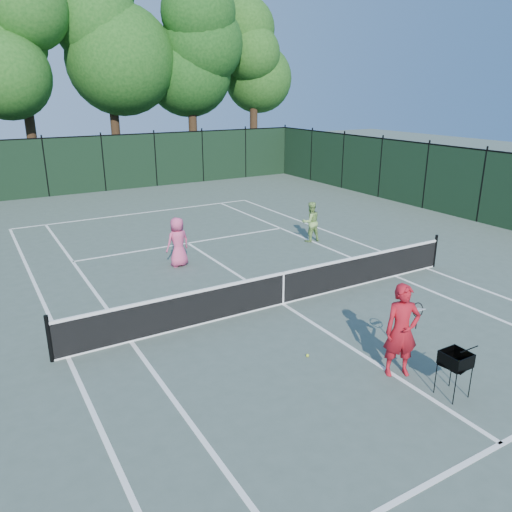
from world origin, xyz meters
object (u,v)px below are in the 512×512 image
coach (402,331)px  ball_hopper (456,359)px  player_pink (178,242)px  player_green (311,222)px  loose_ball_midcourt (307,355)px

coach → ball_hopper: (0.31, -1.05, -0.20)m
coach → ball_hopper: coach is taller
player_pink → ball_hopper: (1.64, -9.31, -0.05)m
player_green → loose_ball_midcourt: 8.62m
player_green → coach: bearing=69.0°
ball_hopper → loose_ball_midcourt: (-1.48, 2.49, -0.72)m
player_pink → loose_ball_midcourt: player_pink is taller
player_green → ball_hopper: 10.07m
player_green → player_pink: bearing=5.2°
coach → ball_hopper: 1.11m
loose_ball_midcourt → ball_hopper: bearing=-59.3°
player_pink → player_green: 5.29m
player_green → loose_ball_midcourt: size_ratio=22.06×
coach → player_pink: coach is taller
loose_ball_midcourt → coach: bearing=-50.9°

